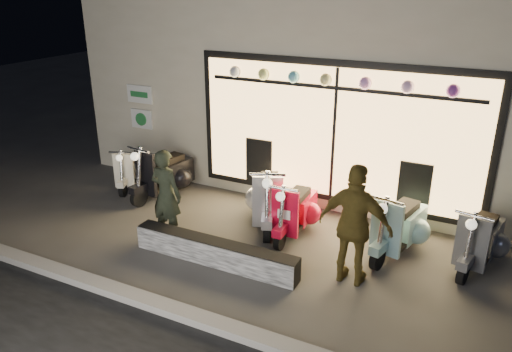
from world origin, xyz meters
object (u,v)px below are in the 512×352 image
at_px(man, 166,195).
at_px(woman, 355,226).
at_px(scooter_silver, 269,196).
at_px(graffiti_barrier, 215,252).
at_px(scooter_red, 296,209).

xyz_separation_m(man, woman, (3.21, 0.08, 0.12)).
bearing_deg(scooter_silver, man, -155.44).
distance_m(graffiti_barrier, scooter_red, 1.77).
bearing_deg(scooter_red, man, -148.17).
height_order(scooter_silver, woman, woman).
height_order(man, woman, woman).
relative_size(graffiti_barrier, man, 1.74).
bearing_deg(scooter_silver, graffiti_barrier, -116.24).
distance_m(scooter_red, man, 2.27).
xyz_separation_m(graffiti_barrier, woman, (2.05, 0.47, 0.72)).
relative_size(graffiti_barrier, woman, 1.51).
bearing_deg(scooter_silver, woman, -56.71).
bearing_deg(graffiti_barrier, woman, 12.82).
distance_m(man, woman, 3.21).
relative_size(scooter_red, man, 0.90).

